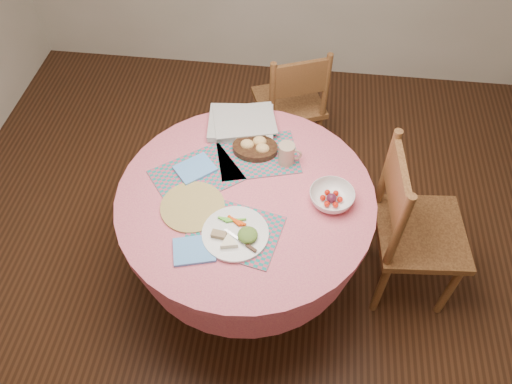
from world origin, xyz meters
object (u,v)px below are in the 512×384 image
chair_back (291,103)px  bread_bowl (255,147)px  dinner_plate (237,234)px  fruit_bowl (332,197)px  dining_table (246,219)px  chair_right (412,227)px  wicker_trivet (193,207)px  latte_mug (287,154)px

chair_back → bread_bowl: (-0.14, -0.73, 0.32)m
dinner_plate → fruit_bowl: bearing=31.0°
dining_table → bread_bowl: size_ratio=5.39×
chair_right → bread_bowl: size_ratio=4.38×
fruit_bowl → dining_table: bearing=-178.7°
dinner_plate → chair_back: bearing=82.6°
chair_right → wicker_trivet: 1.11m
chair_back → bread_bowl: bearing=57.2°
dining_table → dinner_plate: bearing=-91.9°
dinner_plate → bread_bowl: bread_bowl is taller
wicker_trivet → bread_bowl: (0.25, 0.39, 0.03)m
chair_right → wicker_trivet: bearing=94.7°
fruit_bowl → wicker_trivet: bearing=-170.0°
chair_right → dinner_plate: bearing=105.6°
dining_table → wicker_trivet: wicker_trivet is taller
dining_table → dinner_plate: 0.32m
dining_table → latte_mug: (0.18, 0.23, 0.26)m
dining_table → bread_bowl: bearing=87.7°
chair_right → dinner_plate: 0.93m
bread_bowl → wicker_trivet: bearing=-122.1°
latte_mug → dinner_plate: bearing=-111.3°
wicker_trivet → dinner_plate: 0.26m
dining_table → wicker_trivet: bearing=-156.2°
dinner_plate → dining_table: bearing=88.1°
dinner_plate → fruit_bowl: 0.48m
dining_table → wicker_trivet: 0.33m
fruit_bowl → dinner_plate: bearing=-149.0°
dinner_plate → bread_bowl: bearing=87.9°
chair_right → latte_mug: bearing=71.9°
chair_back → latte_mug: (0.02, -0.79, 0.35)m
dining_table → fruit_bowl: (0.40, 0.01, 0.23)m
chair_back → wicker_trivet: (-0.39, -1.13, 0.29)m
wicker_trivet → dinner_plate: bearing=-30.7°
chair_back → wicker_trivet: 1.23m
chair_right → wicker_trivet: (-1.07, -0.18, 0.23)m
dinner_plate → fruit_bowl: (0.41, 0.25, 0.01)m
dining_table → bread_bowl: 0.37m
chair_right → chair_back: bearing=30.9°
wicker_trivet → dinner_plate: size_ratio=1.01×
bread_bowl → chair_back: bearing=78.8°
chair_right → chair_back: 1.17m
latte_mug → chair_back: bearing=91.4°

